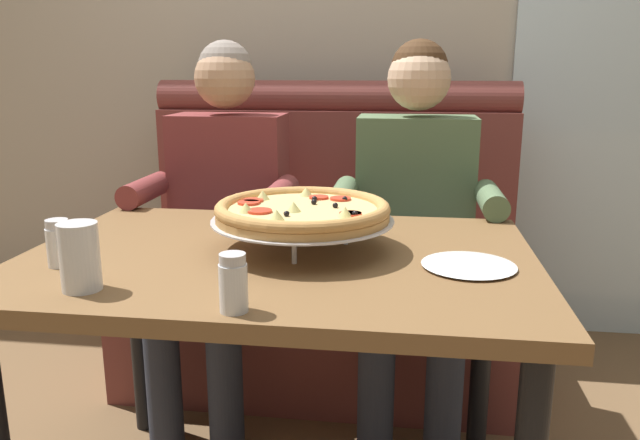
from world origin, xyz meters
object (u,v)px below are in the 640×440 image
at_px(shaker_parmesan, 233,287).
at_px(drinking_glass, 80,260).
at_px(patio_chair, 562,188).
at_px(booth_bench, 326,271).
at_px(plate_near_left, 469,263).
at_px(diner_right, 414,212).
at_px(diner_left, 222,206).
at_px(dining_table, 279,289).
at_px(shaker_oregano, 59,246).
at_px(pizza, 302,212).

distance_m(shaker_parmesan, drinking_glass, 0.34).
bearing_deg(drinking_glass, patio_chair, 58.34).
bearing_deg(booth_bench, plate_near_left, -64.67).
bearing_deg(booth_bench, diner_right, -38.67).
xyz_separation_m(diner_left, diner_right, (0.67, 0.00, 0.00)).
xyz_separation_m(booth_bench, drinking_glass, (-0.34, -1.20, 0.41)).
xyz_separation_m(dining_table, shaker_oregano, (-0.47, -0.17, 0.14)).
relative_size(pizza, shaker_parmesan, 4.04).
distance_m(booth_bench, dining_table, 0.93).
bearing_deg(patio_chair, shaker_parmesan, -115.00).
relative_size(diner_left, shaker_parmesan, 11.49).
distance_m(dining_table, diner_right, 0.72).
distance_m(diner_left, plate_near_left, 1.03).
bearing_deg(shaker_parmesan, dining_table, 89.07).
bearing_deg(pizza, diner_right, 64.55).
relative_size(shaker_oregano, plate_near_left, 0.51).
height_order(dining_table, plate_near_left, plate_near_left).
relative_size(booth_bench, patio_chair, 1.72).
bearing_deg(diner_right, dining_table, -117.80).
bearing_deg(shaker_parmesan, shaker_oregano, 156.00).
bearing_deg(shaker_oregano, drinking_glass, -47.17).
bearing_deg(diner_right, patio_chair, 61.11).
height_order(shaker_parmesan, plate_near_left, shaker_parmesan).
bearing_deg(pizza, shaker_parmesan, -98.00).
xyz_separation_m(diner_right, shaker_oregano, (-0.80, -0.80, 0.08)).
bearing_deg(diner_left, shaker_parmesan, -71.97).
relative_size(booth_bench, drinking_glass, 10.62).
xyz_separation_m(booth_bench, pizza, (0.05, -0.86, 0.44)).
xyz_separation_m(diner_right, patio_chair, (0.84, 1.52, -0.19)).
height_order(plate_near_left, patio_chair, patio_chair).
distance_m(plate_near_left, drinking_glass, 0.83).
height_order(shaker_oregano, plate_near_left, shaker_oregano).
relative_size(shaker_parmesan, patio_chair, 0.13).
xyz_separation_m(booth_bench, diner_left, (-0.33, -0.27, 0.31)).
bearing_deg(patio_chair, diner_right, -118.89).
bearing_deg(diner_right, drinking_glass, -125.82).
height_order(diner_left, diner_right, same).
bearing_deg(patio_chair, drinking_glass, -121.66).
bearing_deg(pizza, dining_table, -141.47).
relative_size(dining_table, pizza, 2.74).
height_order(pizza, shaker_parmesan, pizza).
relative_size(plate_near_left, drinking_glass, 1.53).
xyz_separation_m(diner_left, shaker_oregano, (-0.14, -0.80, 0.08)).
relative_size(diner_left, diner_right, 1.00).
xyz_separation_m(pizza, patio_chair, (1.12, 2.11, -0.31)).
distance_m(shaker_oregano, plate_near_left, 0.93).
bearing_deg(plate_near_left, pizza, 167.30).
bearing_deg(pizza, drinking_glass, -138.76).
bearing_deg(dining_table, patio_chair, 61.43).
distance_m(pizza, shaker_parmesan, 0.42).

